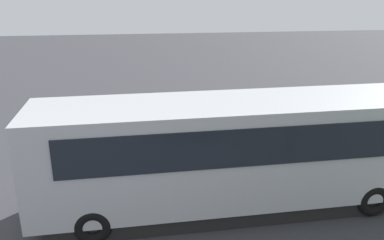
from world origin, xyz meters
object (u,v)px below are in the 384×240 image
object	(u,v)px
spectator_far_left	(245,139)
parked_motorcycle_dark	(287,159)
tour_bus	(231,156)
spectator_centre	(172,142)
spectator_left	(214,143)
traffic_cone	(216,122)
stunt_motorcycle	(160,104)
parked_motorcycle_silver	(226,165)

from	to	relation	value
spectator_far_left	parked_motorcycle_dark	xyz separation A→B (m)	(-1.36, 0.67, -0.58)
tour_bus	spectator_centre	world-z (taller)	tour_bus
spectator_left	spectator_centre	world-z (taller)	spectator_left
spectator_left	traffic_cone	world-z (taller)	spectator_left
spectator_left	spectator_centre	distance (m)	1.50
spectator_centre	parked_motorcycle_dark	xyz separation A→B (m)	(-3.96, 0.89, -0.53)
spectator_centre	stunt_motorcycle	bearing A→B (deg)	-88.53
parked_motorcycle_dark	traffic_cone	bearing A→B (deg)	-71.65
traffic_cone	spectator_centre	bearing A→B (deg)	57.81
spectator_far_left	spectator_left	bearing A→B (deg)	7.55
spectator_centre	traffic_cone	xyz separation A→B (m)	(-2.40, -3.81, -0.70)
spectator_left	spectator_centre	size ratio (longest dim) A/B	1.02
spectator_far_left	traffic_cone	distance (m)	4.11
tour_bus	traffic_cone	size ratio (longest dim) A/B	17.56
tour_bus	spectator_left	xyz separation A→B (m)	(-0.01, -2.46, -0.63)
spectator_centre	parked_motorcycle_silver	distance (m)	2.09
tour_bus	spectator_centre	distance (m)	3.24
spectator_left	parked_motorcycle_silver	xyz separation A→B (m)	(-0.29, 0.65, -0.54)
tour_bus	stunt_motorcycle	world-z (taller)	tour_bus
parked_motorcycle_silver	traffic_cone	bearing A→B (deg)	-97.72
traffic_cone	tour_bus	bearing A→B (deg)	81.79
spectator_centre	stunt_motorcycle	distance (m)	4.77
spectator_centre	traffic_cone	world-z (taller)	spectator_centre
parked_motorcycle_silver	stunt_motorcycle	xyz separation A→B (m)	(1.86, -5.80, 0.51)
tour_bus	stunt_motorcycle	bearing A→B (deg)	-78.40
tour_bus	stunt_motorcycle	xyz separation A→B (m)	(1.56, -7.61, -0.65)
tour_bus	spectator_far_left	world-z (taller)	tour_bus
tour_bus	spectator_far_left	size ratio (longest dim) A/B	6.22
spectator_centre	parked_motorcycle_silver	world-z (taller)	spectator_centre
parked_motorcycle_dark	tour_bus	bearing A→B (deg)	37.65
spectator_far_left	stunt_motorcycle	distance (m)	5.69
spectator_centre	tour_bus	bearing A→B (deg)	116.91
tour_bus	traffic_cone	world-z (taller)	tour_bus
parked_motorcycle_silver	parked_motorcycle_dark	world-z (taller)	same
spectator_left	stunt_motorcycle	bearing A→B (deg)	-73.01
spectator_far_left	parked_motorcycle_dark	distance (m)	1.62
tour_bus	traffic_cone	xyz separation A→B (m)	(-0.96, -6.64, -1.34)
tour_bus	traffic_cone	distance (m)	6.85
spectator_far_left	traffic_cone	bearing A→B (deg)	-87.15
parked_motorcycle_silver	spectator_far_left	bearing A→B (deg)	-136.77
parked_motorcycle_dark	stunt_motorcycle	world-z (taller)	stunt_motorcycle
traffic_cone	spectator_left	bearing A→B (deg)	77.27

